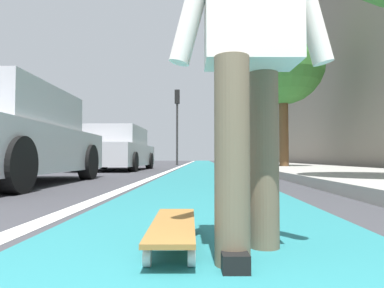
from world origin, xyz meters
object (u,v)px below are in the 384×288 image
pedestrian_distant (265,146)px  street_tree_mid (283,65)px  parked_car_mid (116,150)px  traffic_light (177,113)px  parked_car_near (6,138)px  skateboard (173,227)px  skater_person (250,38)px

pedestrian_distant → street_tree_mid: bearing=-175.4°
parked_car_mid → traffic_light: (8.13, -1.48, 2.31)m
parked_car_near → parked_car_mid: parked_car_near is taller
parked_car_near → skateboard: bearing=-141.0°
street_tree_mid → skateboard: bearing=163.9°
skateboard → street_tree_mid: (9.90, -2.86, 3.46)m
parked_car_near → street_tree_mid: bearing=-42.4°
parked_car_near → traffic_light: 14.82m
skateboard → parked_car_mid: bearing=15.6°
parked_car_mid → pedestrian_distant: bearing=-67.0°
skater_person → street_tree_mid: size_ratio=0.33×
skateboard → parked_car_near: 4.65m
skateboard → traffic_light: traffic_light is taller
skater_person → parked_car_mid: skater_person is taller
street_tree_mid → parked_car_near: bearing=137.6°
parked_car_near → traffic_light: size_ratio=1.01×
traffic_light → street_tree_mid: (-8.24, -4.17, 0.55)m
skater_person → skateboard: bearing=66.6°
skateboard → parked_car_mid: 10.42m
parked_car_mid → traffic_light: 8.58m
skater_person → pedestrian_distant: (12.49, -2.32, -0.04)m
skateboard → skater_person: bearing=-113.4°
traffic_light → pedestrian_distant: (-5.80, -3.97, -2.11)m
parked_car_near → street_tree_mid: size_ratio=0.89×
street_tree_mid → pedestrian_distant: street_tree_mid is taller
traffic_light → pedestrian_distant: size_ratio=2.78×
street_tree_mid → pedestrian_distant: bearing=4.6°
skateboard → parked_car_mid: (10.02, 2.79, 0.60)m
skateboard → street_tree_mid: street_tree_mid is taller
parked_car_mid → street_tree_mid: bearing=-91.2°
skateboard → traffic_light: (18.14, 1.31, 2.91)m
skater_person → pedestrian_distant: skater_person is taller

